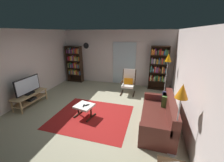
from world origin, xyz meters
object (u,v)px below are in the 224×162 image
at_px(floor_lamp_by_sofa, 181,97).
at_px(floor_lamp_by_shelf, 168,61).
at_px(cell_phone, 87,105).
at_px(wall_clock, 86,46).
at_px(tv_stand, 30,98).
at_px(tv_remote, 84,106).
at_px(bookshelf_near_tv, 75,63).
at_px(television, 28,86).
at_px(ottoman, 84,107).
at_px(bookshelf_near_sofa, 158,67).
at_px(lounge_armchair, 129,81).
at_px(leather_sofa, 159,117).

xyz_separation_m(floor_lamp_by_sofa, floor_lamp_by_shelf, (-0.03, 2.93, 0.12)).
xyz_separation_m(cell_phone, wall_clock, (-1.46, 3.14, 1.46)).
relative_size(tv_stand, tv_remote, 8.52).
xyz_separation_m(tv_stand, tv_remote, (2.17, -0.16, 0.10)).
relative_size(bookshelf_near_tv, cell_phone, 13.12).
bearing_deg(tv_stand, cell_phone, -2.39).
height_order(television, ottoman, television).
height_order(bookshelf_near_sofa, wall_clock, wall_clock).
bearing_deg(bookshelf_near_sofa, ottoman, -125.67).
bearing_deg(television, lounge_armchair, 33.33).
bearing_deg(leather_sofa, bookshelf_near_sofa, 91.01).
distance_m(ottoman, floor_lamp_by_sofa, 2.78).
bearing_deg(bookshelf_near_sofa, tv_remote, -125.09).
bearing_deg(television, floor_lamp_by_shelf, 23.85).
bearing_deg(leather_sofa, lounge_armchair, 120.62).
relative_size(leather_sofa, floor_lamp_by_shelf, 1.07).
bearing_deg(leather_sofa, tv_remote, -175.67).
distance_m(bookshelf_near_tv, bookshelf_near_sofa, 4.13).
xyz_separation_m(bookshelf_near_tv, cell_phone, (2.07, -2.93, -0.59)).
bearing_deg(bookshelf_near_tv, ottoman, -56.15).
height_order(lounge_armchair, cell_phone, lounge_armchair).
bearing_deg(cell_phone, floor_lamp_by_sofa, 15.83).
relative_size(tv_remote, floor_lamp_by_shelf, 0.08).
relative_size(bookshelf_near_sofa, ottoman, 3.25).
height_order(bookshelf_near_tv, tv_remote, bookshelf_near_tv).
bearing_deg(lounge_armchair, television, -146.67).
relative_size(television, bookshelf_near_sofa, 0.51).
bearing_deg(bookshelf_near_sofa, floor_lamp_by_shelf, -71.66).
xyz_separation_m(television, leather_sofa, (4.36, 0.01, -0.43)).
relative_size(bookshelf_near_tv, tv_remote, 12.76).
bearing_deg(wall_clock, floor_lamp_by_sofa, -45.88).
bearing_deg(floor_lamp_by_sofa, television, 168.97).
bearing_deg(floor_lamp_by_shelf, bookshelf_near_sofa, 108.34).
distance_m(bookshelf_near_tv, leather_sofa, 5.09).
height_order(tv_stand, ottoman, tv_stand).
relative_size(lounge_armchair, floor_lamp_by_sofa, 0.64).
distance_m(television, cell_phone, 2.27).
bearing_deg(ottoman, floor_lamp_by_shelf, 41.41).
bearing_deg(television, tv_remote, -4.23).
bearing_deg(television, bookshelf_near_tv, 86.35).
bearing_deg(tv_stand, ottoman, -3.03).
distance_m(tv_stand, ottoman, 2.17).
bearing_deg(floor_lamp_by_sofa, tv_remote, 163.17).
xyz_separation_m(lounge_armchair, tv_remote, (-0.97, -2.23, -0.14)).
distance_m(cell_phone, floor_lamp_by_sofa, 2.68).
relative_size(bookshelf_near_sofa, tv_remote, 13.48).
bearing_deg(floor_lamp_by_sofa, bookshelf_near_sofa, 94.67).
height_order(tv_stand, leather_sofa, leather_sofa).
relative_size(television, ottoman, 1.66).
xyz_separation_m(bookshelf_near_tv, floor_lamp_by_shelf, (4.41, -0.81, 0.49)).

